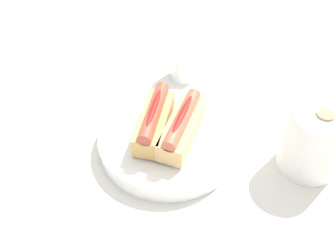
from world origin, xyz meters
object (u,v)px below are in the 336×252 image
(hotdog_back, at_px, (182,126))
(paper_towel_roll, at_px, (314,141))
(water_glass, at_px, (185,61))
(serving_bowl, at_px, (168,139))
(hotdog_front, at_px, (154,120))

(hotdog_back, distance_m, paper_towel_roll, 0.24)
(paper_towel_roll, bearing_deg, water_glass, -129.42)
(hotdog_back, height_order, water_glass, hotdog_back)
(water_glass, bearing_deg, paper_towel_roll, 50.58)
(serving_bowl, xyz_separation_m, hotdog_front, (-0.00, -0.03, 0.05))
(hotdog_back, bearing_deg, hotdog_front, -96.58)
(hotdog_front, xyz_separation_m, water_glass, (-0.23, 0.02, -0.02))
(hotdog_front, distance_m, paper_towel_roll, 0.29)
(serving_bowl, bearing_deg, water_glass, -178.25)
(serving_bowl, bearing_deg, paper_towel_roll, 91.51)
(hotdog_front, height_order, paper_towel_roll, paper_towel_roll)
(hotdog_back, relative_size, paper_towel_roll, 1.16)
(serving_bowl, height_order, paper_towel_roll, paper_towel_roll)
(serving_bowl, distance_m, hotdog_front, 0.05)
(paper_towel_roll, bearing_deg, serving_bowl, -88.49)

